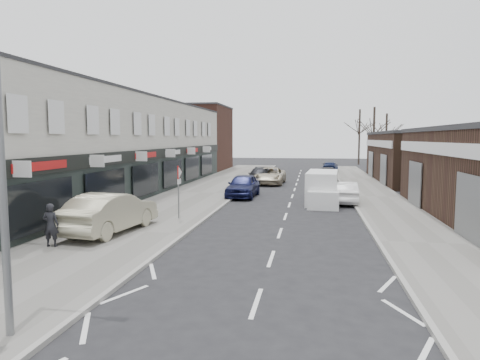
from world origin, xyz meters
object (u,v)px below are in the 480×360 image
at_px(pedestrian, 51,225).
at_px(parked_car_left_c, 270,176).
at_px(warning_sign, 179,177).
at_px(parked_car_right_c, 330,167).
at_px(sedan_on_pavement, 111,212).
at_px(parked_car_right_b, 328,173).
at_px(white_van, 322,189).
at_px(parked_car_left_b, 260,176).
at_px(parked_car_left_a, 243,186).
at_px(parked_car_right_a, 345,192).
at_px(street_lamp, 6,112).

distance_m(pedestrian, parked_car_left_c, 24.62).
distance_m(warning_sign, parked_car_right_c, 33.02).
bearing_deg(sedan_on_pavement, parked_car_right_b, -104.38).
height_order(white_van, parked_car_left_b, white_van).
height_order(sedan_on_pavement, parked_car_right_b, sedan_on_pavement).
relative_size(warning_sign, parked_car_left_a, 0.57).
height_order(parked_car_right_b, parked_car_right_c, parked_car_right_b).
height_order(pedestrian, parked_car_right_b, pedestrian).
height_order(parked_car_right_a, parked_car_right_b, parked_car_right_b).
height_order(sedan_on_pavement, parked_car_left_b, sedan_on_pavement).
bearing_deg(street_lamp, warning_sign, 92.84).
distance_m(parked_car_left_c, parked_car_right_a, 11.98).
height_order(sedan_on_pavement, parked_car_right_c, sedan_on_pavement).
bearing_deg(street_lamp, pedestrian, 118.47).
height_order(parked_car_left_a, parked_car_right_a, parked_car_left_a).
bearing_deg(warning_sign, pedestrian, -115.79).
bearing_deg(warning_sign, parked_car_right_b, 69.69).
bearing_deg(sedan_on_pavement, parked_car_left_b, -93.00).
relative_size(parked_car_left_a, parked_car_right_c, 1.08).
bearing_deg(parked_car_left_c, parked_car_right_c, 69.05).
bearing_deg(parked_car_right_b, parked_car_left_c, 34.86).
bearing_deg(warning_sign, parked_car_left_c, 80.93).
distance_m(white_van, pedestrian, 16.47).
relative_size(street_lamp, white_van, 1.51).
xyz_separation_m(pedestrian, parked_car_left_c, (5.81, 23.92, -0.19)).
relative_size(parked_car_right_a, parked_car_right_b, 0.99).
bearing_deg(parked_car_right_a, parked_car_right_b, -87.08).
relative_size(pedestrian, parked_car_left_c, 0.30).
height_order(street_lamp, sedan_on_pavement, street_lamp).
distance_m(street_lamp, parked_car_left_a, 22.17).
relative_size(pedestrian, parked_car_right_c, 0.37).
height_order(warning_sign, white_van, warning_sign).
distance_m(sedan_on_pavement, parked_car_right_b, 27.10).
xyz_separation_m(sedan_on_pavement, pedestrian, (-1.05, -2.64, -0.04)).
xyz_separation_m(sedan_on_pavement, parked_car_left_b, (3.82, 21.33, -0.26)).
bearing_deg(sedan_on_pavement, parked_car_right_a, -127.10).
xyz_separation_m(parked_car_right_a, parked_car_right_b, (-0.53, 14.45, 0.03)).
relative_size(sedan_on_pavement, pedestrian, 3.20).
distance_m(sedan_on_pavement, parked_car_right_a, 15.02).
xyz_separation_m(parked_car_left_c, parked_car_right_a, (5.72, -10.53, -0.05)).
bearing_deg(pedestrian, parked_car_left_c, -110.41).
relative_size(street_lamp, parked_car_left_b, 1.63).
bearing_deg(parked_car_left_b, white_van, -61.37).
distance_m(white_van, parked_car_right_b, 14.88).
xyz_separation_m(street_lamp, parked_car_left_b, (1.27, 30.61, -3.91)).
xyz_separation_m(white_van, parked_car_right_c, (1.50, 24.98, -0.33)).
bearing_deg(street_lamp, parked_car_left_a, 87.02).
bearing_deg(pedestrian, street_lamp, 111.71).
relative_size(parked_car_left_b, parked_car_right_a, 1.18).
relative_size(parked_car_left_c, parked_car_right_a, 1.27).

